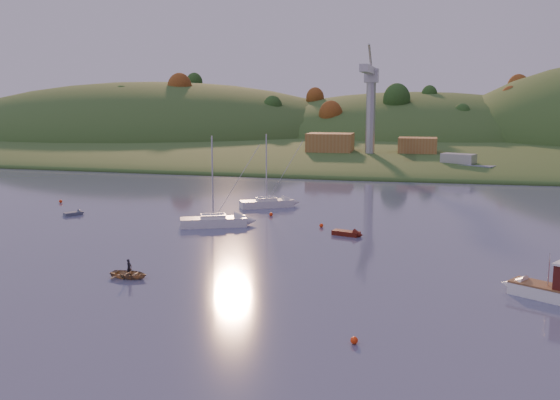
% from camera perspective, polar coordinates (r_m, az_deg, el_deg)
% --- Properties ---
extents(ground, '(500.00, 500.00, 0.00)m').
position_cam_1_polar(ground, '(36.48, -14.38, -16.62)').
color(ground, '#3A4060').
rests_on(ground, ground).
extents(far_shore, '(620.00, 220.00, 1.50)m').
position_cam_1_polar(far_shore, '(259.77, 10.05, 5.70)').
color(far_shore, '#2D441B').
rests_on(far_shore, ground).
extents(shore_slope, '(640.00, 150.00, 7.00)m').
position_cam_1_polar(shore_slope, '(195.09, 8.85, 4.58)').
color(shore_slope, '#2D441B').
rests_on(shore_slope, ground).
extents(hill_left_far, '(120.00, 100.00, 32.00)m').
position_cam_1_polar(hill_left_far, '(301.03, -22.36, 5.62)').
color(hill_left_far, '#2D441B').
rests_on(hill_left_far, ground).
extents(hill_left, '(170.00, 140.00, 44.00)m').
position_cam_1_polar(hill_left, '(252.60, -11.33, 5.56)').
color(hill_left, '#2D441B').
rests_on(hill_left, ground).
extents(hill_center, '(140.00, 120.00, 36.00)m').
position_cam_1_polar(hill_center, '(239.40, 12.15, 5.34)').
color(hill_center, '#2D441B').
rests_on(hill_center, ground).
extents(hillside_trees, '(280.00, 50.00, 32.00)m').
position_cam_1_polar(hillside_trees, '(214.97, 9.30, 4.99)').
color(hillside_trees, '#234418').
rests_on(hillside_trees, ground).
extents(wharf, '(42.00, 16.00, 2.40)m').
position_cam_1_polar(wharf, '(151.90, 9.39, 3.69)').
color(wharf, slate).
rests_on(wharf, ground).
extents(shed_west, '(11.00, 8.00, 4.80)m').
position_cam_1_polar(shed_west, '(154.06, 4.60, 5.21)').
color(shed_west, '#9C6634').
rests_on(shed_west, wharf).
extents(shed_east, '(9.00, 7.00, 4.00)m').
position_cam_1_polar(shed_east, '(153.26, 12.47, 4.85)').
color(shed_east, '#9C6634').
rests_on(shed_east, wharf).
extents(dock_crane, '(3.20, 28.00, 20.30)m').
position_cam_1_polar(dock_crane, '(147.86, 8.27, 9.77)').
color(dock_crane, '#B7B7BC').
rests_on(dock_crane, wharf).
extents(fishing_boat, '(6.76, 5.28, 4.26)m').
position_cam_1_polar(fishing_boat, '(54.34, 22.84, -7.28)').
color(fishing_boat, white).
rests_on(fishing_boat, ground).
extents(sailboat_near, '(7.79, 5.91, 10.67)m').
position_cam_1_polar(sailboat_near, '(90.85, -1.24, -0.23)').
color(sailboat_near, silver).
rests_on(sailboat_near, ground).
extents(sailboat_far, '(8.40, 5.46, 11.24)m').
position_cam_1_polar(sailboat_far, '(77.74, -6.12, -1.89)').
color(sailboat_far, white).
rests_on(sailboat_far, ground).
extents(canoe, '(3.61, 2.70, 0.71)m').
position_cam_1_polar(canoe, '(57.20, -13.62, -6.59)').
color(canoe, '#9B7E55').
rests_on(canoe, ground).
extents(paddler, '(0.38, 0.55, 1.45)m').
position_cam_1_polar(paddler, '(57.10, -13.64, -6.23)').
color(paddler, black).
rests_on(paddler, ground).
extents(red_tender, '(3.94, 2.33, 1.27)m').
position_cam_1_polar(red_tender, '(72.53, 6.58, -3.09)').
color(red_tender, '#54150C').
rests_on(red_tender, ground).
extents(grey_dinghy, '(2.54, 2.86, 1.05)m').
position_cam_1_polar(grey_dinghy, '(89.50, -18.08, -1.16)').
color(grey_dinghy, '#515B6B').
rests_on(grey_dinghy, ground).
extents(work_vessel, '(16.88, 11.60, 4.10)m').
position_cam_1_polar(work_vessel, '(137.69, 15.97, 3.00)').
color(work_vessel, slate).
rests_on(work_vessel, ground).
extents(buoy_0, '(0.50, 0.50, 0.50)m').
position_cam_1_polar(buoy_0, '(41.68, 6.80, -12.62)').
color(buoy_0, '#F5380C').
rests_on(buoy_0, ground).
extents(buoy_1, '(0.50, 0.50, 0.50)m').
position_cam_1_polar(buoy_1, '(76.99, 3.80, -2.33)').
color(buoy_1, '#F5380C').
rests_on(buoy_1, ground).
extents(buoy_2, '(0.50, 0.50, 0.50)m').
position_cam_1_polar(buoy_2, '(100.37, -19.42, -0.11)').
color(buoy_2, '#F5380C').
rests_on(buoy_2, ground).
extents(buoy_3, '(0.50, 0.50, 0.50)m').
position_cam_1_polar(buoy_3, '(84.10, -0.83, -1.32)').
color(buoy_3, '#F5380C').
rests_on(buoy_3, ground).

